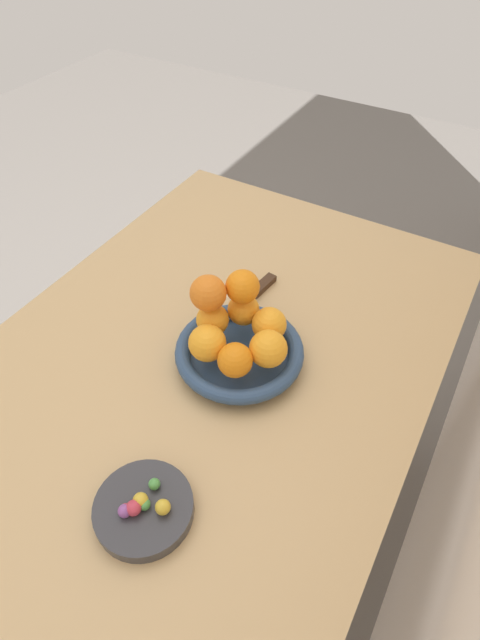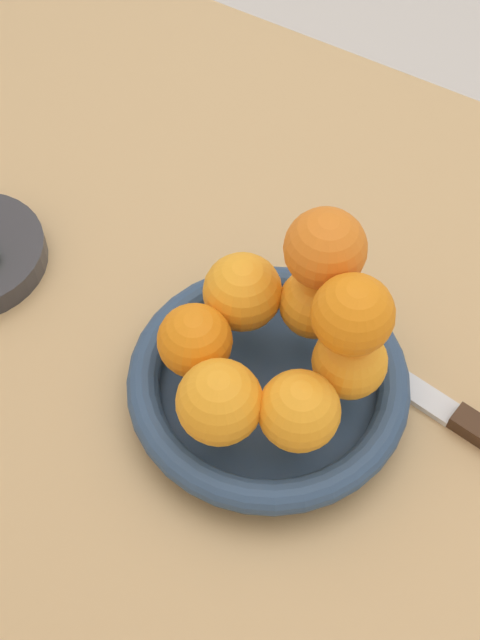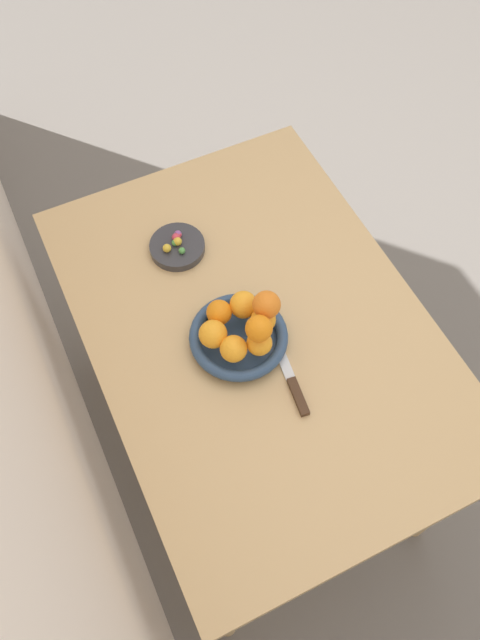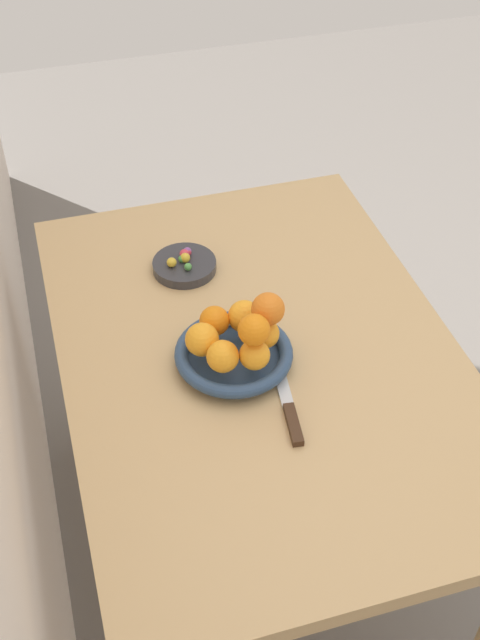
{
  "view_description": "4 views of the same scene",
  "coord_description": "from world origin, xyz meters",
  "px_view_note": "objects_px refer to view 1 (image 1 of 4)",
  "views": [
    {
      "loc": [
        0.47,
        0.35,
        1.42
      ],
      "look_at": [
        -0.04,
        0.05,
        0.82
      ],
      "focal_mm": 28.0,
      "sensor_mm": 36.0,
      "label": 1
    },
    {
      "loc": [
        -0.18,
        0.35,
        1.31
      ],
      "look_at": [
        -0.01,
        0.08,
        0.87
      ],
      "focal_mm": 45.0,
      "sensor_mm": 36.0,
      "label": 2
    },
    {
      "loc": [
        -0.63,
        0.35,
        2.0
      ],
      "look_at": [
        -0.01,
        0.05,
        0.81
      ],
      "focal_mm": 35.0,
      "sensor_mm": 36.0,
      "label": 3
    },
    {
      "loc": [
        -1.05,
        0.35,
        1.83
      ],
      "look_at": [
        -0.0,
        0.04,
        0.83
      ],
      "focal_mm": 45.0,
      "sensor_mm": 36.0,
      "label": 4
    }
  ],
  "objects_px": {
    "orange_2": "(269,324)",
    "orange_3": "(243,310)",
    "orange_6": "(208,293)",
    "candy_ball_4": "(134,508)",
    "candy_ball_3": "(125,511)",
    "fruit_bowl": "(239,353)",
    "candy_ball_1": "(141,500)",
    "candy_ball_2": "(125,510)",
    "candy_ball_0": "(144,504)",
    "orange_1": "(268,349)",
    "knife": "(241,305)",
    "orange_4": "(214,320)",
    "dining_table": "(209,385)",
    "orange_5": "(207,343)",
    "orange_7": "(243,287)",
    "candy_ball_6": "(154,484)",
    "candy_ball_5": "(163,507)",
    "candy_dish": "(144,509)",
    "orange_0": "(235,360)"
  },
  "relations": [
    {
      "from": "candy_ball_1",
      "to": "candy_ball_2",
      "type": "relative_size",
      "value": 1.24
    },
    {
      "from": "candy_ball_2",
      "to": "candy_ball_3",
      "type": "bearing_deg",
      "value": 8.63
    },
    {
      "from": "dining_table",
      "to": "orange_0",
      "type": "height_order",
      "value": "orange_0"
    },
    {
      "from": "dining_table",
      "to": "candy_ball_4",
      "type": "distance_m",
      "value": 0.33
    },
    {
      "from": "fruit_bowl",
      "to": "orange_2",
      "type": "distance_m",
      "value": 0.07
    },
    {
      "from": "orange_5",
      "to": "candy_ball_1",
      "type": "height_order",
      "value": "orange_5"
    },
    {
      "from": "dining_table",
      "to": "orange_1",
      "type": "distance_m",
      "value": 0.2
    },
    {
      "from": "orange_4",
      "to": "candy_ball_2",
      "type": "height_order",
      "value": "orange_4"
    },
    {
      "from": "knife",
      "to": "candy_ball_6",
      "type": "bearing_deg",
      "value": 12.7
    },
    {
      "from": "fruit_bowl",
      "to": "candy_ball_1",
      "type": "height_order",
      "value": "candy_ball_1"
    },
    {
      "from": "fruit_bowl",
      "to": "orange_7",
      "type": "relative_size",
      "value": 3.83
    },
    {
      "from": "orange_0",
      "to": "orange_1",
      "type": "height_order",
      "value": "orange_1"
    },
    {
      "from": "orange_0",
      "to": "orange_2",
      "type": "height_order",
      "value": "orange_2"
    },
    {
      "from": "dining_table",
      "to": "candy_ball_4",
      "type": "relative_size",
      "value": 51.17
    },
    {
      "from": "candy_ball_0",
      "to": "orange_6",
      "type": "bearing_deg",
      "value": -163.37
    },
    {
      "from": "fruit_bowl",
      "to": "orange_7",
      "type": "xyz_separation_m",
      "value": [
        -0.05,
        -0.02,
        0.1
      ]
    },
    {
      "from": "candy_ball_1",
      "to": "dining_table",
      "type": "bearing_deg",
      "value": -164.3
    },
    {
      "from": "orange_1",
      "to": "orange_3",
      "type": "relative_size",
      "value": 1.12
    },
    {
      "from": "candy_ball_6",
      "to": "orange_4",
      "type": "bearing_deg",
      "value": -164.36
    },
    {
      "from": "candy_ball_1",
      "to": "orange_2",
      "type": "bearing_deg",
      "value": 178.2
    },
    {
      "from": "orange_6",
      "to": "knife",
      "type": "height_order",
      "value": "orange_6"
    },
    {
      "from": "knife",
      "to": "orange_4",
      "type": "bearing_deg",
      "value": 5.22
    },
    {
      "from": "candy_ball_0",
      "to": "candy_ball_6",
      "type": "relative_size",
      "value": 0.99
    },
    {
      "from": "fruit_bowl",
      "to": "orange_4",
      "type": "relative_size",
      "value": 3.93
    },
    {
      "from": "candy_ball_0",
      "to": "candy_ball_3",
      "type": "distance_m",
      "value": 0.03
    },
    {
      "from": "candy_ball_1",
      "to": "candy_ball_6",
      "type": "bearing_deg",
      "value": 178.02
    },
    {
      "from": "orange_1",
      "to": "candy_ball_1",
      "type": "bearing_deg",
      "value": -6.99
    },
    {
      "from": "fruit_bowl",
      "to": "orange_6",
      "type": "distance_m",
      "value": 0.12
    },
    {
      "from": "candy_dish",
      "to": "fruit_bowl",
      "type": "bearing_deg",
      "value": -175.34
    },
    {
      "from": "orange_2",
      "to": "orange_3",
      "type": "distance_m",
      "value": 0.06
    },
    {
      "from": "candy_ball_3",
      "to": "orange_2",
      "type": "bearing_deg",
      "value": 176.8
    },
    {
      "from": "orange_7",
      "to": "candy_ball_6",
      "type": "bearing_deg",
      "value": 8.16
    },
    {
      "from": "candy_ball_4",
      "to": "candy_ball_6",
      "type": "relative_size",
      "value": 1.3
    },
    {
      "from": "candy_ball_1",
      "to": "candy_ball_5",
      "type": "height_order",
      "value": "same"
    },
    {
      "from": "dining_table",
      "to": "candy_ball_2",
      "type": "relative_size",
      "value": 63.85
    },
    {
      "from": "candy_ball_1",
      "to": "knife",
      "type": "bearing_deg",
      "value": -168.27
    },
    {
      "from": "orange_2",
      "to": "candy_ball_3",
      "type": "bearing_deg",
      "value": -3.2
    },
    {
      "from": "orange_0",
      "to": "candy_ball_6",
      "type": "height_order",
      "value": "orange_0"
    },
    {
      "from": "candy_ball_2",
      "to": "candy_dish",
      "type": "bearing_deg",
      "value": 147.01
    },
    {
      "from": "orange_5",
      "to": "knife",
      "type": "relative_size",
      "value": 0.24
    },
    {
      "from": "orange_1",
      "to": "orange_5",
      "type": "relative_size",
      "value": 1.01
    },
    {
      "from": "candy_dish",
      "to": "candy_ball_0",
      "type": "xyz_separation_m",
      "value": [
        0.0,
        0.0,
        0.02
      ]
    },
    {
      "from": "orange_5",
      "to": "knife",
      "type": "height_order",
      "value": "orange_5"
    },
    {
      "from": "dining_table",
      "to": "candy_ball_3",
      "type": "xyz_separation_m",
      "value": [
        0.3,
        0.07,
        0.12
      ]
    },
    {
      "from": "orange_3",
      "to": "candy_ball_5",
      "type": "distance_m",
      "value": 0.36
    },
    {
      "from": "orange_1",
      "to": "candy_ball_2",
      "type": "height_order",
      "value": "orange_1"
    },
    {
      "from": "orange_0",
      "to": "orange_1",
      "type": "xyz_separation_m",
      "value": [
        -0.05,
        0.04,
        0.0
      ]
    },
    {
      "from": "fruit_bowl",
      "to": "orange_1",
      "type": "bearing_deg",
      "value": 83.4
    },
    {
      "from": "candy_ball_0",
      "to": "candy_ball_4",
      "type": "xyz_separation_m",
      "value": [
        0.01,
        -0.01,
        0.0
      ]
    },
    {
      "from": "orange_6",
      "to": "candy_ball_4",
      "type": "xyz_separation_m",
      "value": [
        0.32,
        0.08,
        -0.1
      ]
    }
  ]
}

